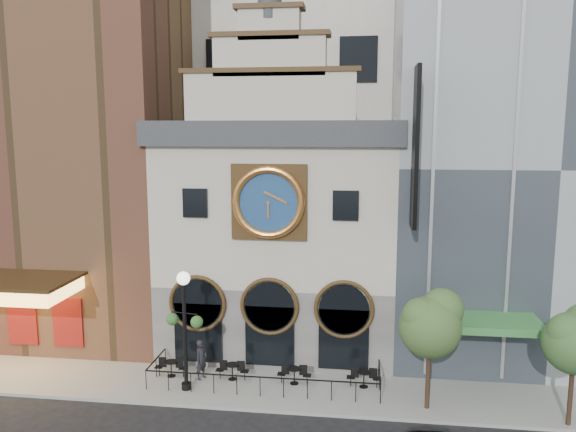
# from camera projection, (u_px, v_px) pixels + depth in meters

# --- Properties ---
(ground) EXTENTS (120.00, 120.00, 0.00)m
(ground) POSITION_uv_depth(u_px,v_px,m) (255.00, 412.00, 23.89)
(ground) COLOR black
(ground) RESTS_ON ground
(sidewalk) EXTENTS (44.00, 5.00, 0.15)m
(sidewalk) POSITION_uv_depth(u_px,v_px,m) (265.00, 385.00, 26.33)
(sidewalk) COLOR gray
(sidewalk) RESTS_ON ground
(clock_building) EXTENTS (12.60, 8.78, 18.65)m
(clock_building) POSITION_uv_depth(u_px,v_px,m) (281.00, 227.00, 30.55)
(clock_building) COLOR #605E5B
(clock_building) RESTS_ON ground
(theater_building) EXTENTS (14.00, 15.60, 25.00)m
(theater_building) POSITION_uv_depth(u_px,v_px,m) (70.00, 118.00, 33.40)
(theater_building) COLOR brown
(theater_building) RESTS_ON ground
(retail_building) EXTENTS (14.00, 14.40, 20.00)m
(retail_building) POSITION_uv_depth(u_px,v_px,m) (523.00, 163.00, 30.49)
(retail_building) COLOR gray
(retail_building) RESTS_ON ground
(office_tower) EXTENTS (20.00, 16.00, 40.00)m
(office_tower) POSITION_uv_depth(u_px,v_px,m) (304.00, 17.00, 40.47)
(office_tower) COLOR beige
(office_tower) RESTS_ON ground
(cafe_railing) EXTENTS (10.60, 2.60, 0.90)m
(cafe_railing) POSITION_uv_depth(u_px,v_px,m) (265.00, 374.00, 26.25)
(cafe_railing) COLOR black
(cafe_railing) RESTS_ON sidewalk
(bistro_0) EXTENTS (1.58, 0.68, 0.90)m
(bistro_0) POSITION_uv_depth(u_px,v_px,m) (171.00, 367.00, 26.99)
(bistro_0) COLOR black
(bistro_0) RESTS_ON sidewalk
(bistro_1) EXTENTS (1.58, 0.68, 0.90)m
(bistro_1) POSITION_uv_depth(u_px,v_px,m) (232.00, 370.00, 26.65)
(bistro_1) COLOR black
(bistro_1) RESTS_ON sidewalk
(bistro_2) EXTENTS (1.58, 0.68, 0.90)m
(bistro_2) POSITION_uv_depth(u_px,v_px,m) (294.00, 374.00, 26.20)
(bistro_2) COLOR black
(bistro_2) RESTS_ON sidewalk
(bistro_3) EXTENTS (1.58, 0.68, 0.90)m
(bistro_3) POSITION_uv_depth(u_px,v_px,m) (364.00, 378.00, 25.86)
(bistro_3) COLOR black
(bistro_3) RESTS_ON sidewalk
(pedestrian) EXTENTS (0.71, 0.83, 1.92)m
(pedestrian) POSITION_uv_depth(u_px,v_px,m) (201.00, 360.00, 26.66)
(pedestrian) COLOR black
(pedestrian) RESTS_ON sidewalk
(lamppost) EXTENTS (1.76, 0.76, 5.54)m
(lamppost) POSITION_uv_depth(u_px,v_px,m) (184.00, 317.00, 25.21)
(lamppost) COLOR black
(lamppost) RESTS_ON sidewalk
(tree_left) EXTENTS (2.70, 2.60, 5.20)m
(tree_left) POSITION_uv_depth(u_px,v_px,m) (431.00, 322.00, 23.45)
(tree_left) COLOR #382619
(tree_left) RESTS_ON sidewalk
(tree_right) EXTENTS (2.58, 2.49, 4.98)m
(tree_right) POSITION_uv_depth(u_px,v_px,m) (576.00, 338.00, 22.11)
(tree_right) COLOR #382619
(tree_right) RESTS_ON sidewalk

